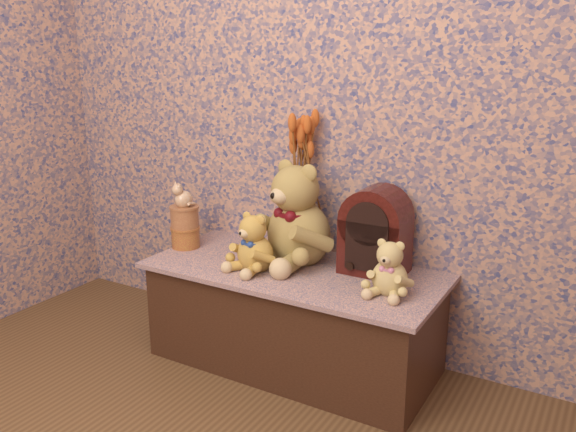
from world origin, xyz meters
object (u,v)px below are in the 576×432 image
Objects in this scene: cathedral_radio at (376,230)px; ceramic_vase at (303,229)px; teddy_small at (390,265)px; biscuit_tin_lower at (186,237)px; teddy_large at (299,208)px; teddy_medium at (255,239)px; cat_figurine at (183,194)px.

cathedral_radio is 1.62× the size of ceramic_vase.
teddy_small is 1.02× the size of ceramic_vase.
ceramic_vase reaches higher than biscuit_tin_lower.
teddy_medium is (-0.10, -0.18, -0.10)m from teddy_large.
cathedral_radio is at bearing 26.16° from teddy_large.
teddy_medium is 0.46m from cat_figurine.
teddy_large reaches higher than cat_figurine.
teddy_large is at bearing 162.76° from teddy_small.
ceramic_vase is (-0.50, 0.24, -0.00)m from teddy_small.
teddy_medium is at bearing -10.29° from biscuit_tin_lower.
teddy_large reaches higher than ceramic_vase.
teddy_large is 0.51m from teddy_small.
teddy_medium is 0.73× the size of cathedral_radio.
ceramic_vase is 1.71× the size of biscuit_tin_lower.
teddy_large is at bearing -174.21° from cathedral_radio.
teddy_medium is 0.29m from ceramic_vase.
teddy_medium reaches higher than teddy_small.
teddy_small is at bearing -25.35° from ceramic_vase.
cathedral_radio is (-0.13, 0.18, 0.07)m from teddy_small.
cathedral_radio reaches higher than teddy_medium.
teddy_medium reaches higher than ceramic_vase.
biscuit_tin_lower is 0.21m from cat_figurine.
cat_figurine is at bearing 0.00° from biscuit_tin_lower.
biscuit_tin_lower is at bearing -175.99° from teddy_medium.
ceramic_vase is 0.55m from biscuit_tin_lower.
teddy_small is (0.47, -0.14, -0.12)m from teddy_large.
biscuit_tin_lower is at bearing -158.63° from ceramic_vase.
ceramic_vase is at bearing 42.02° from cat_figurine.
ceramic_vase is at bearing 128.23° from teddy_large.
cat_figurine is at bearing -158.63° from ceramic_vase.
cat_figurine reaches higher than teddy_medium.
biscuit_tin_lower is (-0.54, -0.10, -0.19)m from teddy_large.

